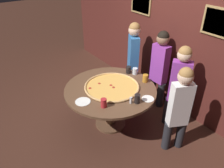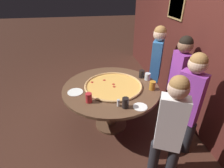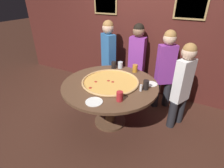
{
  "view_description": "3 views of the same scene",
  "coord_description": "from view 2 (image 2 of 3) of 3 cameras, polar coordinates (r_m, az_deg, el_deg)",
  "views": [
    {
      "loc": [
        2.36,
        -1.67,
        2.61
      ],
      "look_at": [
        0.09,
        -0.03,
        0.88
      ],
      "focal_mm": 35.0,
      "sensor_mm": 36.0,
      "label": 1
    },
    {
      "loc": [
        2.24,
        -0.38,
        2.08
      ],
      "look_at": [
        0.06,
        0.0,
        0.83
      ],
      "focal_mm": 28.0,
      "sensor_mm": 36.0,
      "label": 2
    },
    {
      "loc": [
        1.13,
        -2.04,
        1.99
      ],
      "look_at": [
        0.07,
        -0.07,
        0.78
      ],
      "focal_mm": 28.0,
      "sensor_mm": 36.0,
      "label": 3
    }
  ],
  "objects": [
    {
      "name": "diner_far_right",
      "position": [
        2.41,
        23.71,
        -4.79
      ],
      "size": [
        0.37,
        0.31,
        1.44
      ],
      "rotation": [
        0.0,
        0.0,
        -2.53
      ],
      "color": "#232328",
      "rests_on": "ground_plane"
    },
    {
      "name": "drink_cup_by_shaker",
      "position": [
        2.87,
        11.53,
        2.39
      ],
      "size": [
        0.09,
        0.09,
        0.11
      ],
      "primitive_type": "cylinder",
      "color": "silver",
      "rests_on": "dining_table"
    },
    {
      "name": "ground_plane",
      "position": [
        3.08,
        -0.3,
        -12.91
      ],
      "size": [
        24.0,
        24.0,
        0.0
      ],
      "primitive_type": "plane",
      "color": "#422319"
    },
    {
      "name": "dining_table",
      "position": [
        2.71,
        -0.33,
        -3.61
      ],
      "size": [
        1.45,
        1.45,
        0.74
      ],
      "color": "brown",
      "rests_on": "ground_plane"
    },
    {
      "name": "drink_cup_centre_back",
      "position": [
        2.61,
        13.04,
        -0.48
      ],
      "size": [
        0.09,
        0.09,
        0.13
      ],
      "primitive_type": "cylinder",
      "color": "#BC7A23",
      "rests_on": "dining_table"
    },
    {
      "name": "diner_centre_back",
      "position": [
        2.94,
        21.01,
        2.38
      ],
      "size": [
        0.37,
        0.22,
        1.47
      ],
      "rotation": [
        0.0,
        0.0,
        -3.13
      ],
      "color": "#232328",
      "rests_on": "ground_plane"
    },
    {
      "name": "condiment_shaker",
      "position": [
        2.21,
        2.08,
        -6.16
      ],
      "size": [
        0.04,
        0.04,
        0.1
      ],
      "color": "silver",
      "rests_on": "dining_table"
    },
    {
      "name": "white_plate_near_front",
      "position": [
        2.56,
        -11.9,
        -2.61
      ],
      "size": [
        0.22,
        0.22,
        0.01
      ],
      "primitive_type": "cylinder",
      "color": "white",
      "rests_on": "dining_table"
    },
    {
      "name": "back_wall",
      "position": [
        2.92,
        26.78,
        11.07
      ],
      "size": [
        6.4,
        0.08,
        2.6
      ],
      "color": "#4C1E19",
      "rests_on": "ground_plane"
    },
    {
      "name": "drink_cup_beside_pizza",
      "position": [
        2.29,
        -7.59,
        -4.48
      ],
      "size": [
        0.08,
        0.08,
        0.13
      ],
      "primitive_type": "cylinder",
      "color": "#B22328",
      "rests_on": "dining_table"
    },
    {
      "name": "drink_cup_near_right",
      "position": [
        2.93,
        9.65,
        3.27
      ],
      "size": [
        0.09,
        0.09,
        0.13
      ],
      "primitive_type": "cylinder",
      "color": "black",
      "rests_on": "dining_table"
    },
    {
      "name": "white_plate_far_back",
      "position": [
        2.25,
        9.19,
        -7.38
      ],
      "size": [
        0.18,
        0.18,
        0.01
      ],
      "primitive_type": "cylinder",
      "color": "white",
      "rests_on": "dining_table"
    },
    {
      "name": "giant_pizza",
      "position": [
        2.65,
        0.42,
        -0.5
      ],
      "size": [
        0.88,
        0.88,
        0.03
      ],
      "color": "#E5A84C",
      "rests_on": "dining_table"
    },
    {
      "name": "diner_far_left",
      "position": [
        3.32,
        14.24,
        6.91
      ],
      "size": [
        0.39,
        0.31,
        1.5
      ],
      "rotation": [
        0.0,
        0.0,
        2.61
      ],
      "color": "#232328",
      "rests_on": "ground_plane"
    },
    {
      "name": "diner_side_right",
      "position": [
        2.01,
        18.51,
        -12.77
      ],
      "size": [
        0.26,
        0.36,
        1.37
      ],
      "rotation": [
        0.0,
        0.0,
        -2.02
      ],
      "color": "#232328",
      "rests_on": "ground_plane"
    },
    {
      "name": "drink_cup_front_edge",
      "position": [
        2.18,
        4.4,
        -6.17
      ],
      "size": [
        0.08,
        0.08,
        0.14
      ],
      "primitive_type": "cylinder",
      "color": "black",
      "rests_on": "dining_table"
    }
  ]
}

